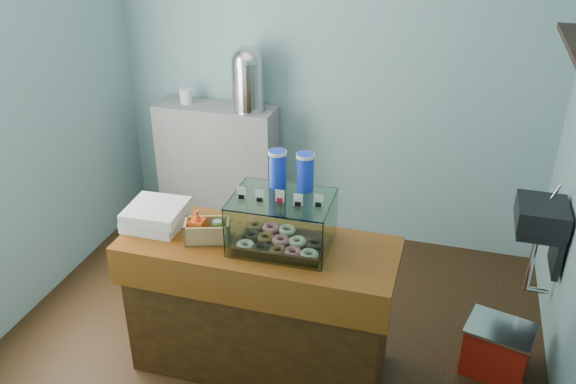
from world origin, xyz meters
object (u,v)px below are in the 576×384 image
(coffee_urn, at_px, (248,77))
(red_cooler, at_px, (497,349))
(counter, at_px, (259,305))
(display_case, at_px, (283,217))

(coffee_urn, xyz_separation_m, red_cooler, (2.02, -1.22, -1.20))
(counter, relative_size, display_case, 2.84)
(counter, bearing_deg, coffee_urn, 111.13)
(coffee_urn, bearing_deg, red_cooler, -31.00)
(counter, relative_size, coffee_urn, 3.11)
(counter, height_order, coffee_urn, coffee_urn)
(display_case, xyz_separation_m, coffee_urn, (-0.74, 1.52, 0.30))
(display_case, height_order, coffee_urn, coffee_urn)
(counter, height_order, red_cooler, counter)
(display_case, relative_size, red_cooler, 1.25)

